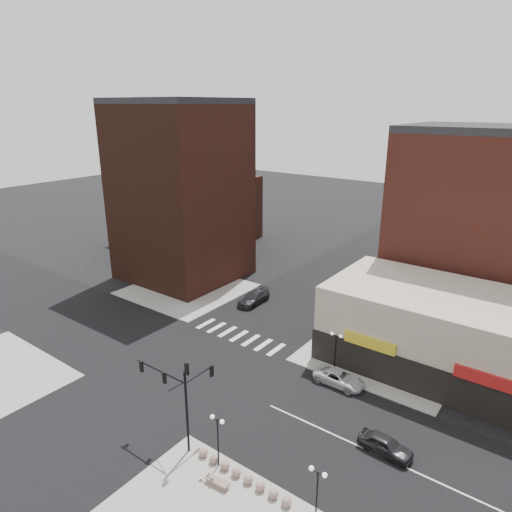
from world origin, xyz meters
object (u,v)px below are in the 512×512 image
Objects in this scene: street_lamp_se_a at (218,429)px; white_suv at (339,378)px; stone_bench at (217,483)px; dark_sedan_north at (254,298)px; street_lamp_se_b at (317,483)px; dark_sedan_east at (385,445)px; street_lamp_ne at (336,343)px; traffic_signal at (180,389)px.

street_lamp_se_a is 14.91m from white_suv.
stone_bench is at bearing -51.60° from street_lamp_se_a.
street_lamp_se_b is at bearing -47.91° from dark_sedan_north.
dark_sedan_north is at bearing 59.91° from dark_sedan_east.
dark_sedan_east reaches higher than white_suv.
white_suv is 0.89× the size of dark_sedan_north.
street_lamp_ne is at bearing 50.46° from dark_sedan_east.
street_lamp_se_a is 12.77m from dark_sedan_east.
street_lamp_se_b is 1.00× the size of street_lamp_ne.
stone_bench is (-6.87, -1.43, -2.95)m from street_lamp_se_b.
dark_sedan_east is 2.27× the size of stone_bench.
street_lamp_ne is at bearing 73.25° from traffic_signal.
dark_sedan_east is at bearing -34.53° from dark_sedan_north.
dark_sedan_north is (-24.27, 15.81, 0.08)m from dark_sedan_east.
stone_bench is at bearing -168.24° from street_lamp_se_b.
street_lamp_ne is 3.28m from white_suv.
dark_sedan_east is at bearing -42.54° from street_lamp_ne.
stone_bench is (0.13, -17.43, -2.95)m from street_lamp_ne.
traffic_signal is 1.44× the size of dark_sedan_north.
white_suv is (6.04, 14.33, -4.30)m from traffic_signal.
dark_sedan_north is at bearing 152.64° from street_lamp_ne.
street_lamp_se_b is 17.46m from street_lamp_ne.
white_suv is at bearing -49.54° from street_lamp_ne.
stone_bench is at bearing -89.56° from street_lamp_ne.
stone_bench is (16.27, -25.78, -0.44)m from dark_sedan_north.
stone_bench is at bearing 144.29° from dark_sedan_east.
street_lamp_se_a is 2.28× the size of stone_bench.
traffic_signal is 1.88× the size of dark_sedan_east.
street_lamp_se_b is (8.00, 0.00, 0.00)m from street_lamp_se_a.
street_lamp_ne is 2.28× the size of stone_bench.
street_lamp_se_a is at bearing 180.00° from street_lamp_se_b.
dark_sedan_north is (-17.42, 9.85, 0.12)m from white_suv.
street_lamp_se_a reaches higher than dark_sedan_north.
street_lamp_ne is 18.35m from dark_sedan_north.
street_lamp_se_a and street_lamp_ne have the same top height.
street_lamp_ne is at bearing 113.63° from street_lamp_se_b.
street_lamp_se_a is at bearing 123.58° from stone_bench.
traffic_signal reaches higher than dark_sedan_east.
dark_sedan_north is (-16.14, 8.35, -2.51)m from street_lamp_ne.
street_lamp_ne is at bearing 40.02° from white_suv.
street_lamp_se_b reaches higher than white_suv.
street_lamp_ne is 11.32m from dark_sedan_east.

